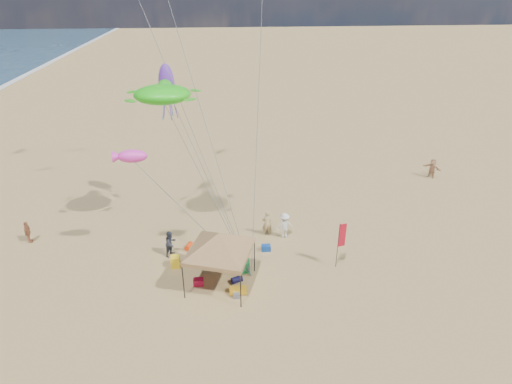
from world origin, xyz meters
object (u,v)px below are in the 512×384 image
(canopy_tent, at_px, (219,235))
(person_far_c, at_px, (432,168))
(person_near_b, at_px, (171,243))
(person_near_c, at_px, (284,226))
(person_far_a, at_px, (28,232))
(feather_flag, at_px, (341,238))
(cooler_blue, at_px, (266,248))
(chair_yellow, at_px, (175,262))
(beach_cart, at_px, (238,290))
(cooler_red, at_px, (198,282))
(person_near_a, at_px, (267,223))
(chair_green, at_px, (245,266))

(canopy_tent, xyz_separation_m, person_far_c, (17.78, 12.28, -2.31))
(person_far_c, bearing_deg, person_near_b, -105.69)
(person_near_c, xyz_separation_m, person_far_a, (-16.04, 0.96, -0.14))
(feather_flag, bearing_deg, person_far_a, 166.99)
(cooler_blue, distance_m, person_near_c, 2.03)
(cooler_blue, relative_size, chair_yellow, 0.77)
(person_far_a, bearing_deg, chair_yellow, -115.72)
(cooler_blue, xyz_separation_m, person_far_c, (14.99, 9.37, 0.63))
(cooler_blue, xyz_separation_m, person_near_c, (1.32, 1.38, 0.68))
(canopy_tent, relative_size, cooler_blue, 10.74)
(beach_cart, xyz_separation_m, person_near_c, (3.23, 5.15, 0.67))
(person_near_c, bearing_deg, cooler_red, 27.90)
(feather_flag, relative_size, person_near_a, 1.66)
(person_far_a, bearing_deg, person_near_a, -97.55)
(canopy_tent, bearing_deg, cooler_blue, 46.17)
(chair_green, bearing_deg, person_near_b, 155.14)
(cooler_blue, height_order, person_far_a, person_far_a)
(person_far_c, bearing_deg, beach_cart, -92.05)
(person_near_a, xyz_separation_m, person_far_c, (14.74, 7.59, -0.05))
(cooler_red, xyz_separation_m, person_far_c, (19.01, 12.24, 0.63))
(cooler_blue, relative_size, person_near_c, 0.31)
(person_near_c, relative_size, person_far_c, 1.05)
(person_near_b, bearing_deg, cooler_red, -114.41)
(cooler_blue, relative_size, beach_cart, 0.60)
(cooler_red, distance_m, person_far_a, 11.92)
(chair_yellow, bearing_deg, feather_flag, -5.19)
(cooler_blue, distance_m, person_far_c, 17.69)
(chair_yellow, relative_size, person_near_c, 0.40)
(person_near_b, relative_size, person_far_c, 0.99)
(canopy_tent, bearing_deg, person_near_c, 46.25)
(chair_green, bearing_deg, person_far_a, 162.28)
(feather_flag, xyz_separation_m, cooler_red, (-7.98, -0.90, -1.75))
(canopy_tent, distance_m, beach_cart, 3.18)
(chair_green, height_order, person_far_a, person_far_a)
(cooler_blue, relative_size, person_far_a, 0.37)
(person_near_b, height_order, person_far_a, person_near_b)
(chair_green, distance_m, person_near_b, 4.73)
(cooler_red, height_order, beach_cart, cooler_red)
(person_near_a, bearing_deg, cooler_red, 43.34)
(chair_yellow, bearing_deg, canopy_tent, -34.86)
(cooler_blue, xyz_separation_m, person_far_a, (-14.72, 2.35, 0.54))
(chair_green, bearing_deg, chair_yellow, 168.80)
(person_near_a, xyz_separation_m, person_near_b, (-5.94, -1.70, -0.05))
(beach_cart, xyz_separation_m, person_near_a, (2.17, 5.54, 0.67))
(feather_flag, height_order, beach_cart, feather_flag)
(cooler_red, height_order, person_near_a, person_near_a)
(cooler_red, distance_m, person_near_a, 6.35)
(cooler_red, relative_size, person_far_a, 0.37)
(chair_yellow, xyz_separation_m, person_near_b, (-0.32, 1.20, 0.47))
(beach_cart, bearing_deg, person_far_c, 37.85)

